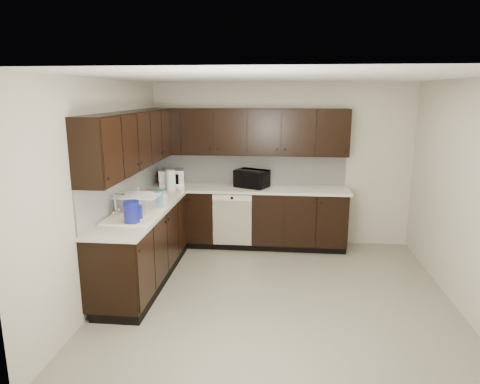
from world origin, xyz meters
name	(u,v)px	position (x,y,z in m)	size (l,w,h in m)	color
floor	(277,297)	(0.00, 0.00, 0.00)	(4.00, 4.00, 0.00)	gray
ceiling	(282,77)	(0.00, 0.00, 2.50)	(4.00, 4.00, 0.00)	white
wall_back	(281,164)	(0.00, 2.00, 1.25)	(4.00, 0.02, 2.50)	#BEB6A2
wall_left	(106,189)	(-2.00, 0.00, 1.25)	(0.02, 4.00, 2.50)	#BEB6A2
wall_right	(467,198)	(2.00, 0.00, 1.25)	(0.02, 4.00, 2.50)	#BEB6A2
wall_front	(276,262)	(0.00, -2.00, 1.25)	(4.00, 0.02, 2.50)	#BEB6A2
lower_cabinets	(208,231)	(-1.01, 1.11, 0.41)	(3.00, 2.80, 0.90)	black
countertop	(208,197)	(-1.01, 1.11, 0.92)	(3.03, 2.83, 0.04)	beige
backsplash	(196,175)	(-1.22, 1.32, 1.18)	(3.00, 2.80, 0.48)	beige
upper_cabinets	(201,135)	(-1.10, 1.20, 1.77)	(3.00, 2.80, 0.70)	black
dishwasher	(232,217)	(-0.70, 1.41, 0.55)	(0.58, 0.04, 0.78)	beige
sink	(134,221)	(-1.68, -0.01, 0.88)	(0.54, 0.82, 0.42)	beige
microwave	(252,179)	(-0.44, 1.71, 1.07)	(0.48, 0.32, 0.26)	black
soap_bottle_a	(164,197)	(-1.48, 0.57, 1.03)	(0.08, 0.08, 0.17)	gray
soap_bottle_b	(138,196)	(-1.80, 0.51, 1.05)	(0.09, 0.09, 0.23)	gray
toaster_oven	(171,177)	(-1.70, 1.76, 1.06)	(0.38, 0.28, 0.24)	#B5B5B7
storage_bin	(138,203)	(-1.71, 0.21, 1.04)	(0.50, 0.37, 0.20)	white
blue_pitcher	(132,213)	(-1.59, -0.31, 1.07)	(0.17, 0.17, 0.26)	#10189A
teal_tumbler	(159,199)	(-1.49, 0.38, 1.05)	(0.10, 0.10, 0.22)	#0D8895
paper_towel_roll	(171,181)	(-1.60, 1.35, 1.09)	(0.14, 0.14, 0.30)	white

